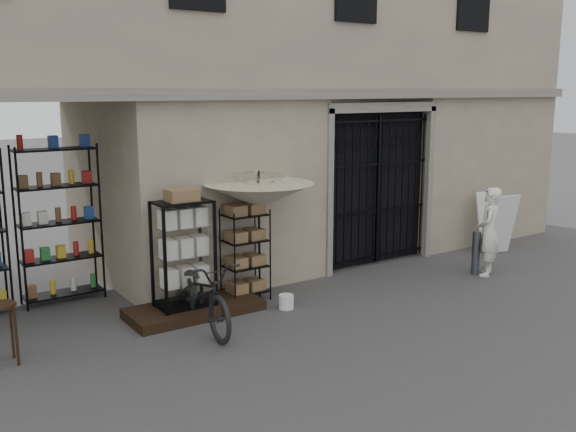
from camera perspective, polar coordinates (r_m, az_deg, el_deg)
ground at (r=9.93m, az=8.48°, el=-8.46°), size 80.00×80.00×0.00m
main_building at (r=12.64m, az=-3.80°, el=16.52°), size 14.00×4.00×9.00m
shop_recess at (r=9.98m, az=-22.66°, el=-0.18°), size 3.00×1.70×3.00m
shop_shelving at (r=10.51m, az=-23.39°, el=-1.11°), size 2.70×0.50×2.50m
iron_gate at (r=12.36m, az=7.51°, el=2.62°), size 2.50×0.21×3.00m
step_platform at (r=9.84m, az=-8.31°, el=-8.19°), size 2.00×0.90×0.15m
display_cabinet at (r=9.57m, az=-9.22°, el=-3.84°), size 0.92×0.76×1.72m
wire_rack at (r=10.22m, az=-3.82°, el=-3.55°), size 0.74×0.60×1.48m
market_umbrella at (r=10.09m, az=-2.61°, el=2.44°), size 1.81×1.84×2.48m
white_bucket at (r=9.95m, az=-0.16°, el=-7.63°), size 0.27×0.27×0.22m
bicycle at (r=9.31m, az=-7.56°, el=-9.81°), size 0.77×1.08×1.96m
wooden_stool at (r=8.66m, az=-24.04°, el=-9.45°), size 0.48×0.48×0.78m
steel_bollard at (r=12.17m, az=16.35°, el=-3.18°), size 0.16×0.16×0.80m
shopkeeper at (r=12.29m, az=17.17°, el=-5.00°), size 1.41×1.65×0.39m
easel_sign at (r=13.84m, az=18.02°, el=-0.56°), size 0.69×0.76×1.23m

